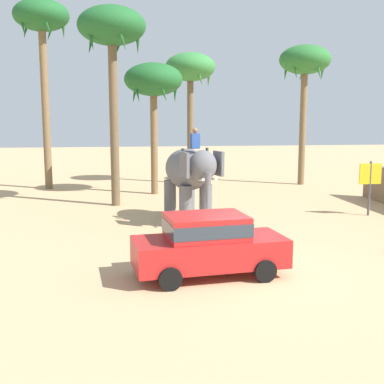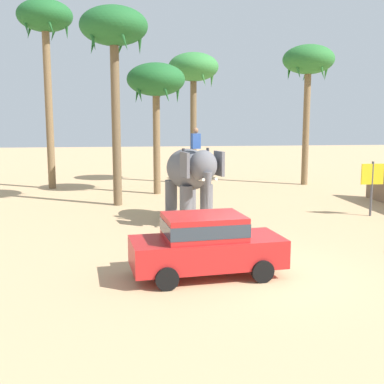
{
  "view_description": "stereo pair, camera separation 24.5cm",
  "coord_description": "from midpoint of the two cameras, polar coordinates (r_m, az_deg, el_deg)",
  "views": [
    {
      "loc": [
        -3.49,
        -12.49,
        4.27
      ],
      "look_at": [
        -1.09,
        4.67,
        1.6
      ],
      "focal_mm": 45.21,
      "sensor_mm": 36.0,
      "label": 1
    },
    {
      "loc": [
        -3.25,
        -12.52,
        4.27
      ],
      "look_at": [
        -1.09,
        4.67,
        1.6
      ],
      "focal_mm": 45.21,
      "sensor_mm": 36.0,
      "label": 2
    }
  ],
  "objects": [
    {
      "name": "palm_tree_left_of_road",
      "position": [
        31.94,
        13.78,
        14.46
      ],
      "size": [
        3.2,
        3.2,
        8.76
      ],
      "color": "brown",
      "rests_on": "ground"
    },
    {
      "name": "palm_tree_far_back",
      "position": [
        31.69,
        0.4,
        14.09
      ],
      "size": [
        3.2,
        3.2,
        8.37
      ],
      "color": "brown",
      "rests_on": "ground"
    },
    {
      "name": "ground_plane",
      "position": [
        13.63,
        7.62,
        -9.57
      ],
      "size": [
        120.0,
        120.0,
        0.0
      ],
      "primitive_type": "plane",
      "color": "tan"
    },
    {
      "name": "car_sedan_foreground",
      "position": [
        13.11,
        2.18,
        -6.01
      ],
      "size": [
        4.26,
        2.22,
        1.7
      ],
      "color": "red",
      "rests_on": "ground"
    },
    {
      "name": "palm_tree_behind_elephant",
      "position": [
        30.85,
        -16.7,
        18.42
      ],
      "size": [
        3.2,
        3.2,
        11.02
      ],
      "color": "brown",
      "rests_on": "ground"
    },
    {
      "name": "elephant_with_mahout",
      "position": [
        19.89,
        0.15,
        2.18
      ],
      "size": [
        2.37,
        4.02,
        3.88
      ],
      "color": "slate",
      "rests_on": "ground"
    },
    {
      "name": "palm_tree_leaning_seaward",
      "position": [
        27.21,
        -4.01,
        12.73
      ],
      "size": [
        3.2,
        3.2,
        7.25
      ],
      "color": "brown",
      "rests_on": "ground"
    },
    {
      "name": "signboard_yellow",
      "position": [
        22.44,
        20.78,
        1.58
      ],
      "size": [
        1.0,
        0.1,
        2.4
      ],
      "color": "#4C4C51",
      "rests_on": "ground"
    },
    {
      "name": "palm_tree_near_hut",
      "position": [
        24.07,
        -8.9,
        18.03
      ],
      "size": [
        3.2,
        3.2,
        9.42
      ],
      "color": "brown",
      "rests_on": "ground"
    }
  ]
}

